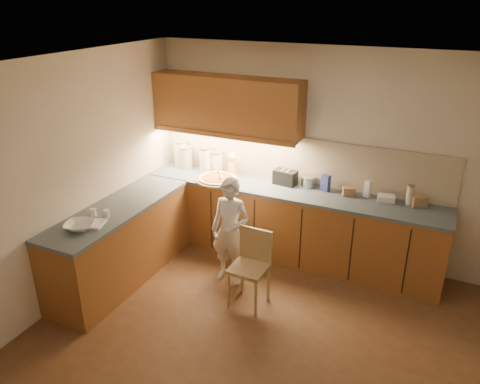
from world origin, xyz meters
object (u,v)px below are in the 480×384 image
(pizza_on_board, at_px, (217,179))
(child, at_px, (230,231))
(oil_jug, at_px, (233,165))
(toaster, at_px, (285,177))
(wooden_chair, at_px, (252,262))

(pizza_on_board, height_order, child, child)
(oil_jug, xyz_separation_m, toaster, (0.73, -0.00, -0.05))
(toaster, bearing_deg, child, -100.27)
(oil_jug, height_order, toaster, oil_jug)
(pizza_on_board, bearing_deg, wooden_chair, -46.72)
(child, xyz_separation_m, toaster, (0.30, 0.94, 0.37))
(wooden_chair, relative_size, toaster, 2.78)
(wooden_chair, bearing_deg, pizza_on_board, 135.41)
(oil_jug, bearing_deg, toaster, -0.06)
(child, xyz_separation_m, wooden_chair, (0.38, -0.27, -0.15))
(wooden_chair, distance_m, toaster, 1.33)
(oil_jug, bearing_deg, child, -65.58)
(wooden_chair, height_order, toaster, toaster)
(child, height_order, oil_jug, child)
(pizza_on_board, height_order, wooden_chair, pizza_on_board)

